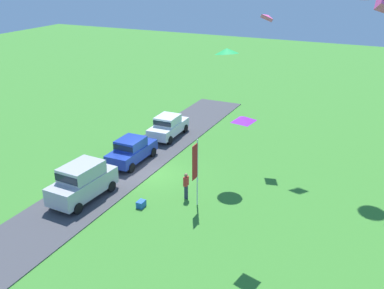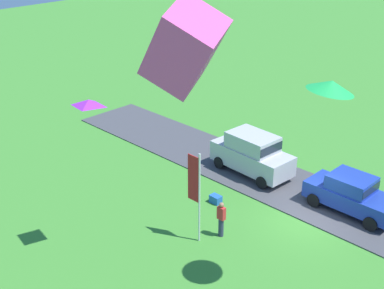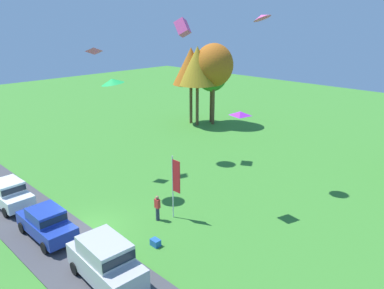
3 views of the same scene
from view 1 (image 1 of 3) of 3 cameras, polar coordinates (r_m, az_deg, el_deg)
ground_plane at (r=31.23m, az=-5.25°, el=-3.73°), size 120.00×120.00×0.00m
pavement_strip at (r=32.21m, az=-8.38°, el=-2.97°), size 36.00×4.40×0.06m
car_sedan_far_end at (r=37.15m, az=-3.06°, el=2.42°), size 4.45×2.06×1.84m
car_sedan_mid_row at (r=32.63m, az=-7.69°, el=-0.65°), size 4.40×1.96×1.84m
car_suv_near_entrance at (r=28.13m, az=-13.76°, el=-4.45°), size 4.70×2.25×2.28m
person_watching_sky at (r=27.62m, az=-0.76°, el=-5.25°), size 0.36×0.24×1.71m
flag_banner at (r=25.91m, az=0.47°, el=-2.71°), size 0.71×0.08×4.26m
cooler_box at (r=27.19m, az=-6.48°, el=-7.51°), size 0.56×0.40×0.40m
kite_diamond_over_trees at (r=32.59m, az=9.66°, el=15.69°), size 1.20×1.26×0.65m
kite_diamond_topmost at (r=21.26m, az=6.56°, el=3.26°), size 1.41×1.38×0.31m
kite_delta_high_right at (r=29.30m, az=4.45°, el=11.75°), size 2.23×2.23×0.59m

